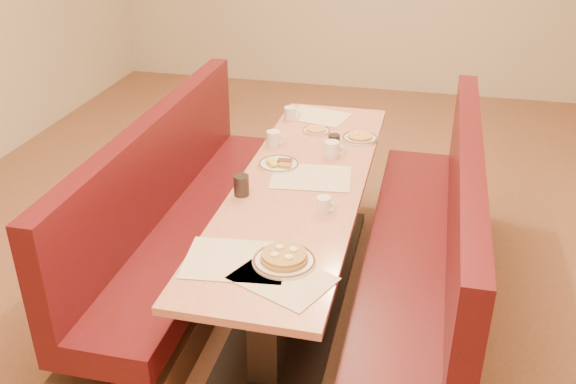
% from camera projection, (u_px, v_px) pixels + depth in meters
% --- Properties ---
extents(ground, '(8.00, 8.00, 0.00)m').
position_uv_depth(ground, '(300.00, 290.00, 3.94)').
color(ground, '#9E6647').
rests_on(ground, ground).
extents(diner_table, '(0.70, 2.50, 0.75)m').
position_uv_depth(diner_table, '(301.00, 239.00, 3.77)').
color(diner_table, black).
rests_on(diner_table, ground).
extents(booth_left, '(0.55, 2.50, 1.05)m').
position_uv_depth(booth_left, '(184.00, 226.00, 3.92)').
color(booth_left, '#4C3326').
rests_on(booth_left, ground).
extents(booth_right, '(0.55, 2.50, 1.05)m').
position_uv_depth(booth_right, '(427.00, 256.00, 3.63)').
color(booth_right, '#4C3326').
rests_on(booth_right, ground).
extents(placemat_near_left, '(0.49, 0.39, 0.00)m').
position_uv_depth(placemat_near_left, '(236.00, 260.00, 2.89)').
color(placemat_near_left, beige).
rests_on(placemat_near_left, diner_table).
extents(placemat_near_right, '(0.49, 0.44, 0.00)m').
position_uv_depth(placemat_near_right, '(283.00, 278.00, 2.76)').
color(placemat_near_right, beige).
rests_on(placemat_near_right, diner_table).
extents(placemat_far_left, '(0.46, 0.38, 0.00)m').
position_uv_depth(placemat_far_left, '(318.00, 116.00, 4.50)').
color(placemat_far_left, beige).
rests_on(placemat_far_left, diner_table).
extents(placemat_far_right, '(0.48, 0.38, 0.00)m').
position_uv_depth(placemat_far_right, '(311.00, 177.00, 3.64)').
color(placemat_far_right, beige).
rests_on(placemat_far_right, diner_table).
extents(pancake_plate, '(0.29, 0.29, 0.06)m').
position_uv_depth(pancake_plate, '(284.00, 259.00, 2.86)').
color(pancake_plate, white).
rests_on(pancake_plate, diner_table).
extents(eggs_plate, '(0.24, 0.24, 0.05)m').
position_uv_depth(eggs_plate, '(278.00, 164.00, 3.77)').
color(eggs_plate, white).
rests_on(eggs_plate, diner_table).
extents(extra_plate_mid, '(0.23, 0.23, 0.05)m').
position_uv_depth(extra_plate_mid, '(360.00, 138.00, 4.12)').
color(extra_plate_mid, white).
rests_on(extra_plate_mid, diner_table).
extents(extra_plate_far, '(0.19, 0.19, 0.04)m').
position_uv_depth(extra_plate_far, '(316.00, 130.00, 4.24)').
color(extra_plate_far, white).
rests_on(extra_plate_far, diner_table).
extents(coffee_mug_a, '(0.11, 0.08, 0.08)m').
position_uv_depth(coffee_mug_a, '(324.00, 204.00, 3.27)').
color(coffee_mug_a, white).
rests_on(coffee_mug_a, diner_table).
extents(coffee_mug_b, '(0.12, 0.09, 0.09)m').
position_uv_depth(coffee_mug_b, '(274.00, 138.00, 4.03)').
color(coffee_mug_b, white).
rests_on(coffee_mug_b, diner_table).
extents(coffee_mug_c, '(0.13, 0.09, 0.10)m').
position_uv_depth(coffee_mug_c, '(332.00, 149.00, 3.87)').
color(coffee_mug_c, white).
rests_on(coffee_mug_c, diner_table).
extents(coffee_mug_d, '(0.12, 0.08, 0.09)m').
position_uv_depth(coffee_mug_d, '(291.00, 113.00, 4.43)').
color(coffee_mug_d, white).
rests_on(coffee_mug_d, diner_table).
extents(soda_tumbler_near, '(0.08, 0.08, 0.11)m').
position_uv_depth(soda_tumbler_near, '(241.00, 185.00, 3.43)').
color(soda_tumbler_near, black).
rests_on(soda_tumbler_near, diner_table).
extents(soda_tumbler_mid, '(0.07, 0.07, 0.10)m').
position_uv_depth(soda_tumbler_mid, '(334.00, 142.00, 3.97)').
color(soda_tumbler_mid, black).
rests_on(soda_tumbler_mid, diner_table).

